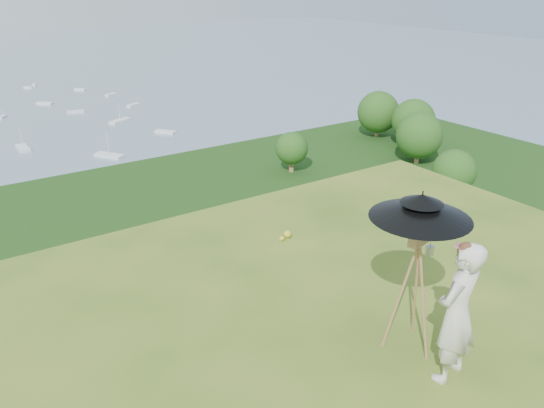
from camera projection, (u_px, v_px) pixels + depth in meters
slope_trees at (5, 278)px, 36.39m from camera, size 110.00×50.00×6.00m
painter at (457, 313)px, 5.51m from camera, size 0.66×0.50×1.64m
field_easel at (414, 284)px, 5.98m from camera, size 0.75×0.75×1.69m
sun_umbrella at (420, 216)px, 5.67m from camera, size 1.30×1.30×0.58m
painter_cap at (468, 247)px, 5.20m from camera, size 0.23×0.26×0.10m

